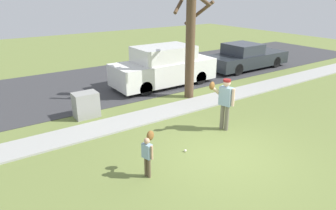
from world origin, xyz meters
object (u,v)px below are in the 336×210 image
at_px(parked_van_white, 164,67).
at_px(parked_pickup_dark, 246,57).
at_px(utility_cabinet, 86,105).
at_px(street_tree_near, 191,30).
at_px(person_adult, 225,99).
at_px(person_child, 148,150).
at_px(baseball, 185,151).

distance_m(parked_van_white, parked_pickup_dark, 5.81).
xyz_separation_m(utility_cabinet, street_tree_near, (4.45, -0.35, 2.36)).
bearing_deg(person_adult, street_tree_near, -123.82).
distance_m(utility_cabinet, parked_van_white, 4.82).
xyz_separation_m(person_child, parked_van_white, (4.53, 6.15, 0.20)).
relative_size(person_adult, parked_pickup_dark, 0.33).
relative_size(utility_cabinet, parked_van_white, 0.18).
bearing_deg(baseball, person_adult, 14.15).
height_order(person_adult, parked_van_white, parked_van_white).
relative_size(person_child, street_tree_near, 0.21).
xyz_separation_m(person_adult, baseball, (-1.93, -0.49, -1.04)).
relative_size(utility_cabinet, parked_pickup_dark, 0.18).
bearing_deg(person_child, parked_van_white, 38.74).
bearing_deg(parked_van_white, parked_pickup_dark, 0.95).
relative_size(street_tree_near, parked_pickup_dark, 1.02).
xyz_separation_m(person_adult, utility_cabinet, (-3.34, 3.58, -0.61)).
distance_m(person_adult, person_child, 3.51).
relative_size(person_adult, parked_van_white, 0.34).
bearing_deg(utility_cabinet, person_adult, -46.94).
bearing_deg(parked_van_white, street_tree_near, -91.26).
distance_m(street_tree_near, parked_pickup_dark, 6.59).
relative_size(person_child, utility_cabinet, 1.19).
xyz_separation_m(street_tree_near, parked_van_white, (0.05, 2.05, -1.92)).
relative_size(street_tree_near, parked_van_white, 1.06).
bearing_deg(parked_pickup_dark, person_adult, -142.37).
relative_size(baseball, parked_pickup_dark, 0.01).
bearing_deg(street_tree_near, baseball, -129.29).
height_order(person_child, street_tree_near, street_tree_near).
bearing_deg(parked_van_white, baseball, -118.16).
xyz_separation_m(person_adult, parked_van_white, (1.15, 5.27, -0.17)).
xyz_separation_m(person_adult, parked_pickup_dark, (6.96, 5.37, -0.40)).
height_order(person_adult, parked_pickup_dark, person_adult).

